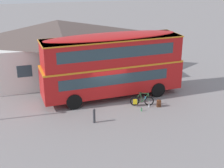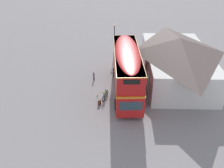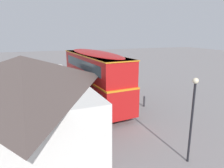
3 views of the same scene
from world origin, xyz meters
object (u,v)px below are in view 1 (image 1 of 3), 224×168
object	(u,v)px
touring_bicycle	(141,101)
water_bottle_clear_plastic	(149,106)
double_decker_bus	(112,63)
kerb_bollard	(94,115)
water_bottle_green_metal	(142,110)
backpack_on_ground	(159,103)

from	to	relation	value
touring_bicycle	water_bottle_clear_plastic	xyz separation A→B (m)	(0.47, -0.39, -0.26)
double_decker_bus	touring_bicycle	distance (m)	3.47
touring_bicycle	kerb_bollard	distance (m)	4.09
water_bottle_green_metal	water_bottle_clear_plastic	xyz separation A→B (m)	(0.72, 0.48, -0.01)
kerb_bollard	double_decker_bus	bearing A→B (deg)	60.57
kerb_bollard	water_bottle_clear_plastic	bearing A→B (deg)	17.43
water_bottle_green_metal	water_bottle_clear_plastic	world-z (taller)	water_bottle_green_metal
water_bottle_green_metal	kerb_bollard	bearing A→B (deg)	-166.46
backpack_on_ground	water_bottle_green_metal	xyz separation A→B (m)	(-1.41, -0.40, -0.15)
touring_bicycle	water_bottle_green_metal	size ratio (longest dim) A/B	6.54
touring_bicycle	double_decker_bus	bearing A→B (deg)	126.53
backpack_on_ground	water_bottle_green_metal	size ratio (longest dim) A/B	2.08
water_bottle_green_metal	double_decker_bus	bearing A→B (deg)	113.68
backpack_on_ground	kerb_bollard	bearing A→B (deg)	-165.84
double_decker_bus	touring_bicycle	xyz separation A→B (m)	(1.56, -2.11, -2.27)
touring_bicycle	kerb_bollard	world-z (taller)	touring_bicycle
touring_bicycle	backpack_on_ground	world-z (taller)	touring_bicycle
touring_bicycle	kerb_bollard	bearing A→B (deg)	-155.39
double_decker_bus	touring_bicycle	size ratio (longest dim) A/B	6.32
double_decker_bus	water_bottle_green_metal	xyz separation A→B (m)	(1.31, -2.98, -2.52)
touring_bicycle	water_bottle_clear_plastic	size ratio (longest dim) A/B	7.06
water_bottle_clear_plastic	backpack_on_ground	bearing A→B (deg)	-6.86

